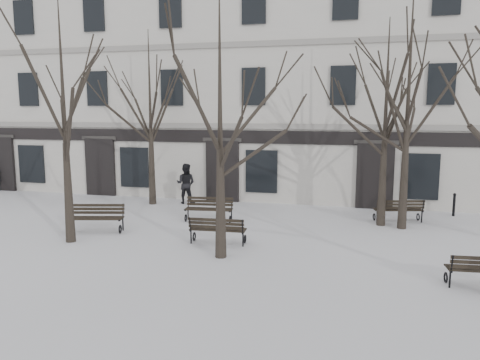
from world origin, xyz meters
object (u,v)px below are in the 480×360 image
(tree_0, at_px, (63,93))
(bench_4, at_px, (399,209))
(bench_1, at_px, (217,229))
(bench_3, at_px, (209,208))
(tree_1, at_px, (220,91))
(bench_0, at_px, (96,217))

(tree_0, height_order, bench_4, tree_0)
(bench_1, xyz_separation_m, bench_3, (-1.27, 3.02, 0.01))
(tree_1, distance_m, bench_4, 9.18)
(tree_1, relative_size, bench_4, 4.02)
(bench_0, height_order, bench_1, bench_0)
(bench_0, relative_size, bench_4, 1.06)
(tree_1, relative_size, bench_3, 4.06)
(bench_3, bearing_deg, bench_4, 6.30)
(bench_0, xyz_separation_m, bench_4, (10.66, 4.19, -0.03))
(bench_0, bearing_deg, bench_1, -19.46)
(bench_4, bearing_deg, tree_0, 12.86)
(tree_1, xyz_separation_m, bench_4, (5.46, 5.95, -4.36))
(bench_4, bearing_deg, bench_0, 6.94)
(bench_0, height_order, bench_3, bench_0)
(tree_1, distance_m, bench_1, 4.57)
(tree_1, bearing_deg, tree_0, 176.06)
(bench_1, bearing_deg, bench_0, -9.03)
(bench_3, relative_size, bench_4, 0.99)
(tree_0, xyz_separation_m, bench_1, (4.82, 0.93, -4.38))
(bench_0, xyz_separation_m, bench_3, (3.43, 2.56, -0.03))
(bench_1, height_order, bench_4, bench_4)
(tree_0, bearing_deg, bench_1, 10.88)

